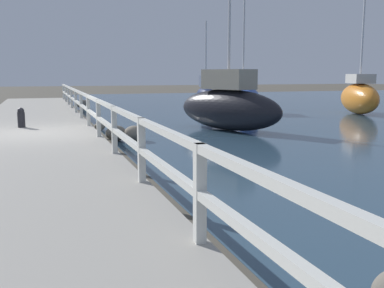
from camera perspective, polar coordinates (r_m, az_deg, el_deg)
name	(u,v)px	position (r m, az deg, el deg)	size (l,w,h in m)	color
ground_plane	(32,145)	(12.59, -19.61, -0.17)	(120.00, 120.00, 0.00)	#4C473D
dock_walkway	(32,139)	(12.57, -19.65, 0.58)	(3.41, 36.00, 0.33)	#9E998E
railing	(93,108)	(12.55, -12.49, 4.52)	(0.10, 32.50, 0.93)	silver
boulder_far_strip	(134,133)	(12.69, -7.34, 1.34)	(0.59, 0.53, 0.44)	slate
boulder_downstream	(100,126)	(15.37, -11.64, 2.23)	(0.36, 0.33, 0.27)	gray
boulder_mid_strip	(116,133)	(12.83, -9.63, 1.37)	(0.59, 0.53, 0.44)	#666056
boulder_near_dock	(83,104)	(25.07, -13.66, 4.93)	(0.65, 0.59, 0.49)	#666056
mooring_bollard	(21,118)	(13.93, -20.87, 3.16)	(0.21, 0.21, 0.58)	black
sailboat_blue	(243,96)	(22.19, 6.47, 6.08)	(2.45, 3.94, 8.26)	#2D4C9E
sailboat_black	(228,106)	(15.04, 4.64, 4.86)	(2.89, 4.52, 6.56)	black
sailboat_navy	(206,94)	(27.37, 1.75, 6.36)	(1.46, 3.47, 4.97)	#192347
sailboat_orange	(359,96)	(22.58, 20.48, 5.69)	(2.40, 3.85, 8.33)	orange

